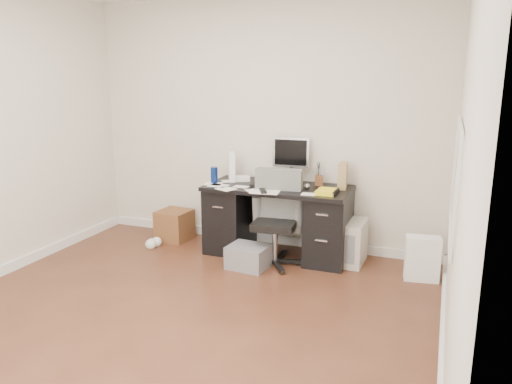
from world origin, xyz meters
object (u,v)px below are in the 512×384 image
(desk, at_px, (278,218))
(keyboard, at_px, (270,185))
(wicker_basket, at_px, (175,225))
(pc_tower, at_px, (355,242))
(lcd_monitor, at_px, (291,160))
(office_chair, at_px, (275,219))

(desk, relative_size, keyboard, 3.71)
(desk, relative_size, wicker_basket, 4.28)
(pc_tower, bearing_deg, desk, -175.71)
(keyboard, height_order, pc_tower, keyboard)
(keyboard, distance_m, wicker_basket, 1.33)
(keyboard, height_order, wicker_basket, keyboard)
(desk, height_order, lcd_monitor, lcd_monitor)
(office_chair, distance_m, pc_tower, 0.85)
(desk, xyz_separation_m, office_chair, (0.07, -0.28, 0.08))
(lcd_monitor, bearing_deg, wicker_basket, -175.78)
(lcd_monitor, distance_m, wicker_basket, 1.59)
(keyboard, relative_size, pc_tower, 0.92)
(wicker_basket, bearing_deg, pc_tower, 0.17)
(desk, xyz_separation_m, pc_tower, (0.81, 0.04, -0.18))
(office_chair, relative_size, wicker_basket, 2.74)
(keyboard, bearing_deg, office_chair, -69.32)
(lcd_monitor, distance_m, keyboard, 0.38)
(office_chair, bearing_deg, pc_tower, 17.76)
(keyboard, distance_m, pc_tower, 1.05)
(keyboard, bearing_deg, lcd_monitor, 50.10)
(office_chair, xyz_separation_m, wicker_basket, (-1.34, 0.32, -0.30))
(desk, height_order, office_chair, office_chair)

